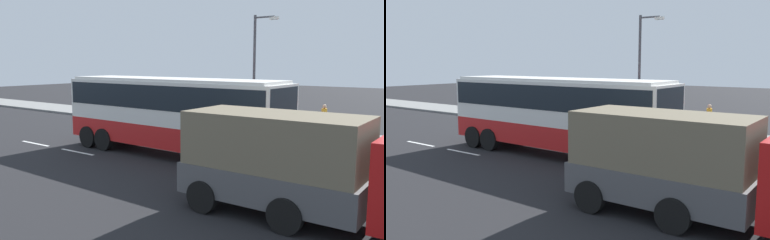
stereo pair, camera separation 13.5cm
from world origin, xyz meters
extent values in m
plane|color=black|center=(0.00, 0.00, 0.00)|extent=(120.00, 120.00, 0.00)
cube|color=gray|center=(0.00, 8.65, 0.07)|extent=(80.00, 4.00, 0.15)
cube|color=white|center=(-7.79, -2.30, 0.00)|extent=(2.40, 0.16, 0.01)
cube|color=white|center=(-4.24, -2.30, 0.00)|extent=(2.40, 0.16, 0.01)
cube|color=white|center=(5.06, -2.30, 0.00)|extent=(2.40, 0.16, 0.01)
cube|color=red|center=(-0.14, -0.07, 1.05)|extent=(11.50, 2.81, 1.00)
cube|color=white|center=(-0.14, -0.07, 2.52)|extent=(11.50, 2.81, 1.96)
cube|color=black|center=(-0.14, -0.07, 2.81)|extent=(11.27, 2.83, 1.08)
cube|color=black|center=(5.53, -0.18, 2.62)|extent=(0.17, 2.38, 1.57)
cube|color=white|center=(-0.14, -0.07, 3.56)|extent=(11.04, 2.64, 0.12)
cylinder|color=black|center=(4.01, 1.09, 0.55)|extent=(1.11, 0.32, 1.10)
cylinder|color=black|center=(3.96, -1.39, 0.55)|extent=(1.11, 0.32, 1.10)
cylinder|color=black|center=(-3.44, 1.24, 0.55)|extent=(1.11, 0.32, 1.10)
cylinder|color=black|center=(-3.49, -1.25, 0.55)|extent=(1.11, 0.32, 1.10)
cylinder|color=black|center=(-4.64, 1.26, 0.55)|extent=(1.11, 0.32, 1.10)
cylinder|color=black|center=(-4.69, -1.22, 0.55)|extent=(1.11, 0.32, 1.10)
cube|color=#4C4C4F|center=(7.13, -4.23, 0.93)|extent=(5.24, 2.40, 0.90)
cube|color=#6B604C|center=(7.13, -4.23, 2.16)|extent=(5.03, 2.30, 1.55)
cylinder|color=black|center=(7.98, -3.09, 0.48)|extent=(0.96, 0.29, 0.96)
cylinder|color=black|center=(7.99, -5.36, 0.48)|extent=(0.96, 0.29, 0.96)
cylinder|color=black|center=(5.41, -3.10, 0.48)|extent=(0.96, 0.29, 0.96)
cylinder|color=black|center=(5.42, -5.38, 0.48)|extent=(0.96, 0.29, 0.96)
cube|color=#B21919|center=(8.65, -0.20, 0.65)|extent=(4.85, 2.01, 0.67)
cube|color=black|center=(8.38, -0.19, 1.22)|extent=(2.70, 1.77, 0.47)
cylinder|color=black|center=(6.95, 0.74, 0.32)|extent=(0.65, 0.23, 0.64)
cylinder|color=black|center=(6.88, -0.99, 0.32)|extent=(0.65, 0.23, 0.64)
cylinder|color=#38334C|center=(4.02, 8.96, 0.59)|extent=(0.14, 0.14, 0.88)
cylinder|color=#38334C|center=(4.08, 8.82, 0.59)|extent=(0.14, 0.14, 0.88)
cylinder|color=gold|center=(4.05, 8.89, 1.36)|extent=(0.32, 0.32, 0.66)
sphere|color=tan|center=(4.05, 8.89, 1.81)|extent=(0.24, 0.24, 0.24)
cylinder|color=#47474C|center=(0.34, 7.17, 3.62)|extent=(0.16, 0.16, 6.93)
cylinder|color=#47474C|center=(0.95, 7.17, 6.93)|extent=(1.22, 0.10, 0.10)
cube|color=silver|center=(1.55, 7.17, 6.83)|extent=(0.50, 0.24, 0.16)
camera|label=1|loc=(12.11, -14.89, 4.36)|focal=38.75mm
camera|label=2|loc=(12.00, -14.97, 4.36)|focal=38.75mm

